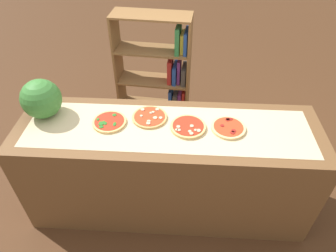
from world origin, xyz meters
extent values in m
plane|color=#4C2D19|center=(0.00, 0.00, 0.00)|extent=(12.00, 12.00, 0.00)
cube|color=brown|center=(0.00, 0.00, 0.44)|extent=(2.24, 0.67, 0.89)
cube|color=beige|center=(0.00, 0.00, 0.89)|extent=(2.05, 0.51, 0.00)
cylinder|color=#DBB26B|center=(-0.43, 0.03, 0.90)|extent=(0.25, 0.25, 0.02)
cylinder|color=red|center=(-0.43, 0.03, 0.91)|extent=(0.22, 0.22, 0.00)
ellipsoid|color=#286B23|center=(-0.47, -0.04, 0.91)|extent=(0.04, 0.04, 0.00)
ellipsoid|color=#286B23|center=(-0.52, 0.04, 0.91)|extent=(0.02, 0.03, 0.00)
ellipsoid|color=#286B23|center=(-0.48, 0.00, 0.91)|extent=(0.05, 0.04, 0.00)
ellipsoid|color=#286B23|center=(-0.47, 0.01, 0.91)|extent=(0.03, 0.04, 0.00)
ellipsoid|color=#286B23|center=(-0.48, -0.02, 0.91)|extent=(0.04, 0.03, 0.00)
ellipsoid|color=#286B23|center=(-0.45, -0.01, 0.91)|extent=(0.02, 0.03, 0.00)
ellipsoid|color=#286B23|center=(-0.41, 0.10, 0.91)|extent=(0.04, 0.04, 0.00)
ellipsoid|color=#286B23|center=(-0.38, -0.01, 0.91)|extent=(0.03, 0.04, 0.00)
cylinder|color=tan|center=(-0.14, 0.10, 0.90)|extent=(0.26, 0.26, 0.02)
cylinder|color=red|center=(-0.14, 0.10, 0.91)|extent=(0.23, 0.23, 0.00)
cylinder|color=#C6B28E|center=(-0.06, 0.08, 0.91)|extent=(0.03, 0.03, 0.01)
cylinder|color=#C6B28E|center=(-0.20, 0.17, 0.91)|extent=(0.03, 0.03, 0.01)
cylinder|color=#C6B28E|center=(-0.14, 0.14, 0.91)|extent=(0.02, 0.02, 0.01)
cylinder|color=#C6B28E|center=(-0.14, 0.04, 0.91)|extent=(0.03, 0.03, 0.01)
cylinder|color=#C6B28E|center=(-0.14, 0.02, 0.91)|extent=(0.03, 0.03, 0.01)
cylinder|color=#C6B28E|center=(-0.10, 0.08, 0.91)|extent=(0.03, 0.03, 0.01)
cylinder|color=#C6B28E|center=(-0.20, 0.10, 0.91)|extent=(0.02, 0.02, 0.01)
cylinder|color=#C6B28E|center=(-0.09, 0.18, 0.91)|extent=(0.03, 0.03, 0.01)
cylinder|color=#C6B28E|center=(-0.12, 0.15, 0.91)|extent=(0.02, 0.02, 0.01)
cylinder|color=#DBB26B|center=(0.14, 0.01, 0.90)|extent=(0.26, 0.26, 0.02)
cylinder|color=red|center=(0.14, 0.01, 0.91)|extent=(0.22, 0.22, 0.00)
cylinder|color=#C6B28E|center=(0.16, -0.06, 0.91)|extent=(0.02, 0.02, 0.01)
cylinder|color=#C6B28E|center=(0.08, -0.05, 0.91)|extent=(0.03, 0.03, 0.01)
cylinder|color=#C6B28E|center=(0.22, -0.05, 0.91)|extent=(0.03, 0.03, 0.01)
cylinder|color=#C6B28E|center=(0.06, -0.05, 0.91)|extent=(0.02, 0.02, 0.01)
cylinder|color=#C6B28E|center=(0.20, -0.04, 0.91)|extent=(0.02, 0.02, 0.01)
cylinder|color=#C6B28E|center=(0.17, 0.00, 0.91)|extent=(0.03, 0.03, 0.01)
cylinder|color=#C6B28E|center=(0.07, -0.01, 0.91)|extent=(0.03, 0.03, 0.01)
cylinder|color=#C6B28E|center=(0.17, -0.08, 0.91)|extent=(0.03, 0.03, 0.01)
cylinder|color=#E5C17F|center=(0.43, 0.02, 0.90)|extent=(0.25, 0.25, 0.02)
cylinder|color=red|center=(0.43, 0.02, 0.91)|extent=(0.21, 0.21, 0.00)
cylinder|color=maroon|center=(0.46, -0.05, 0.91)|extent=(0.03, 0.03, 0.00)
cylinder|color=maroon|center=(0.39, 0.02, 0.91)|extent=(0.03, 0.03, 0.00)
cylinder|color=maroon|center=(0.43, 0.10, 0.91)|extent=(0.03, 0.03, 0.00)
cylinder|color=maroon|center=(0.43, 0.09, 0.91)|extent=(0.03, 0.03, 0.00)
cylinder|color=maroon|center=(0.46, -0.03, 0.91)|extent=(0.03, 0.03, 0.00)
cylinder|color=maroon|center=(0.46, 0.10, 0.91)|extent=(0.03, 0.03, 0.00)
sphere|color=#387A33|center=(-0.93, 0.10, 1.03)|extent=(0.29, 0.29, 0.29)
cube|color=brown|center=(0.15, 0.95, 0.67)|extent=(0.04, 0.27, 1.34)
cube|color=brown|center=(-0.56, 1.01, 0.67)|extent=(0.04, 0.27, 1.34)
cube|color=brown|center=(-0.21, 0.98, 0.01)|extent=(0.71, 0.33, 0.02)
cube|color=#2D753D|center=(0.11, 0.95, 0.13)|extent=(0.05, 0.20, 0.22)
cube|color=#753384|center=(0.06, 0.95, 0.11)|extent=(0.06, 0.22, 0.18)
cube|color=#47423D|center=(0.02, 0.96, 0.10)|extent=(0.05, 0.19, 0.17)
cube|color=#2D753D|center=(-0.02, 0.96, 0.11)|extent=(0.05, 0.22, 0.18)
cube|color=#47423D|center=(-0.06, 0.96, 0.14)|extent=(0.05, 0.21, 0.24)
cube|color=brown|center=(-0.21, 0.98, 0.34)|extent=(0.71, 0.33, 0.02)
cube|color=#B22823|center=(0.11, 0.95, 0.47)|extent=(0.05, 0.19, 0.24)
cube|color=#753384|center=(0.07, 0.95, 0.45)|extent=(0.05, 0.17, 0.21)
cube|color=#47423D|center=(0.02, 0.96, 0.45)|extent=(0.06, 0.20, 0.20)
cube|color=#234799|center=(-0.03, 0.96, 0.47)|extent=(0.05, 0.20, 0.25)
cube|color=brown|center=(-0.21, 0.98, 0.67)|extent=(0.71, 0.33, 0.02)
cube|color=#47423D|center=(0.10, 0.95, 0.77)|extent=(0.06, 0.21, 0.18)
cube|color=#753384|center=(0.05, 0.95, 0.80)|extent=(0.04, 0.16, 0.25)
cube|color=#234799|center=(0.01, 0.96, 0.77)|extent=(0.05, 0.21, 0.18)
cube|color=#B22823|center=(-0.03, 0.96, 0.80)|extent=(0.06, 0.18, 0.24)
cube|color=brown|center=(-0.21, 0.98, 1.00)|extent=(0.71, 0.33, 0.02)
cube|color=#234799|center=(0.11, 0.95, 1.11)|extent=(0.05, 0.21, 0.21)
cube|color=gold|center=(0.08, 0.95, 1.10)|extent=(0.04, 0.17, 0.18)
cube|color=#2D753D|center=(0.04, 0.96, 1.13)|extent=(0.06, 0.23, 0.25)
cube|color=brown|center=(-0.21, 0.98, 1.33)|extent=(0.71, 0.33, 0.02)
camera|label=1|loc=(0.10, -1.63, 2.32)|focal=32.21mm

